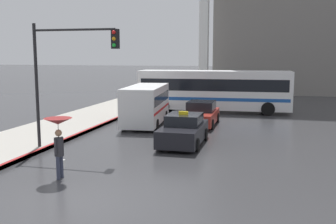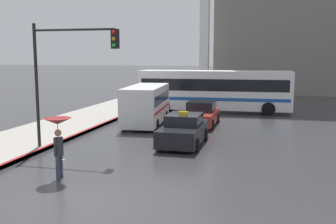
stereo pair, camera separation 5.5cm
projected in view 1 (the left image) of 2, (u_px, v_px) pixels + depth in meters
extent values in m
plane|color=#38383A|center=(74.00, 205.00, 11.18)|extent=(300.00, 300.00, 0.00)
cube|color=black|center=(183.00, 133.00, 18.75)|extent=(1.80, 4.05, 0.78)
cube|color=black|center=(184.00, 119.00, 18.85)|extent=(1.58, 1.82, 0.50)
cylinder|color=black|center=(196.00, 145.00, 17.37)|extent=(0.20, 0.60, 0.60)
cylinder|color=black|center=(159.00, 143.00, 17.78)|extent=(0.20, 0.60, 0.60)
cylinder|color=black|center=(205.00, 134.00, 19.79)|extent=(0.20, 0.60, 0.60)
cylinder|color=black|center=(172.00, 133.00, 20.20)|extent=(0.20, 0.60, 0.60)
cube|color=yellow|center=(183.00, 113.00, 18.61)|extent=(0.44, 0.16, 0.16)
cube|color=#A52D23|center=(201.00, 117.00, 24.00)|extent=(1.80, 4.19, 0.70)
cube|color=black|center=(201.00, 106.00, 24.11)|extent=(1.58, 1.88, 0.58)
cylinder|color=black|center=(212.00, 124.00, 22.58)|extent=(0.20, 0.60, 0.60)
cylinder|color=black|center=(183.00, 123.00, 22.99)|extent=(0.20, 0.60, 0.60)
cylinder|color=black|center=(217.00, 118.00, 25.07)|extent=(0.20, 0.60, 0.60)
cylinder|color=black|center=(191.00, 117.00, 25.49)|extent=(0.20, 0.60, 0.60)
cube|color=white|center=(146.00, 104.00, 24.13)|extent=(2.56, 5.85, 2.22)
cube|color=black|center=(146.00, 98.00, 24.07)|extent=(2.53, 5.40, 0.57)
cube|color=red|center=(146.00, 108.00, 24.17)|extent=(2.56, 5.63, 0.14)
cylinder|color=black|center=(156.00, 125.00, 22.46)|extent=(0.26, 0.65, 0.63)
cylinder|color=black|center=(124.00, 124.00, 22.73)|extent=(0.26, 0.65, 0.63)
cylinder|color=black|center=(165.00, 116.00, 25.80)|extent=(0.26, 0.65, 0.63)
cylinder|color=black|center=(137.00, 115.00, 26.07)|extent=(0.26, 0.65, 0.63)
cube|color=silver|center=(214.00, 90.00, 29.54)|extent=(11.35, 3.06, 2.84)
cube|color=black|center=(214.00, 84.00, 29.47)|extent=(10.79, 3.05, 0.87)
cube|color=#194C9E|center=(214.00, 98.00, 29.62)|extent=(11.02, 3.06, 0.24)
cylinder|color=black|center=(266.00, 105.00, 30.12)|extent=(0.97, 0.33, 0.96)
cylinder|color=black|center=(268.00, 109.00, 27.79)|extent=(0.97, 0.33, 0.96)
cylinder|color=black|center=(169.00, 103.00, 31.57)|extent=(0.97, 0.33, 0.96)
cylinder|color=black|center=(163.00, 106.00, 29.24)|extent=(0.97, 0.33, 0.96)
cylinder|color=#2D3347|center=(58.00, 168.00, 13.46)|extent=(0.13, 0.13, 0.81)
cylinder|color=#2D3347|center=(62.00, 166.00, 13.67)|extent=(0.13, 0.13, 0.81)
cylinder|color=#28282D|center=(59.00, 147.00, 13.46)|extent=(0.34, 0.34, 0.64)
sphere|color=#997051|center=(58.00, 133.00, 13.40)|extent=(0.23, 0.23, 0.23)
cylinder|color=#28282D|center=(56.00, 147.00, 13.27)|extent=(0.07, 0.07, 0.54)
cylinder|color=#28282D|center=(62.00, 144.00, 13.65)|extent=(0.07, 0.07, 0.54)
cone|color=maroon|center=(58.00, 121.00, 13.34)|extent=(0.95, 0.95, 0.21)
cylinder|color=black|center=(58.00, 131.00, 13.39)|extent=(0.02, 0.02, 0.67)
cube|color=white|center=(63.00, 164.00, 13.84)|extent=(0.11, 0.19, 0.28)
cylinder|color=black|center=(37.00, 88.00, 17.29)|extent=(0.14, 0.14, 5.60)
cylinder|color=black|center=(73.00, 30.00, 16.48)|extent=(3.73, 0.10, 0.10)
cube|color=black|center=(115.00, 39.00, 16.09)|extent=(0.28, 0.28, 0.80)
sphere|color=red|center=(114.00, 32.00, 15.90)|extent=(0.16, 0.16, 0.16)
sphere|color=orange|center=(114.00, 39.00, 15.94)|extent=(0.16, 0.16, 0.16)
sphere|color=green|center=(114.00, 45.00, 15.98)|extent=(0.16, 0.16, 0.16)
cube|color=white|center=(204.00, 9.00, 40.18)|extent=(0.90, 0.90, 17.80)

